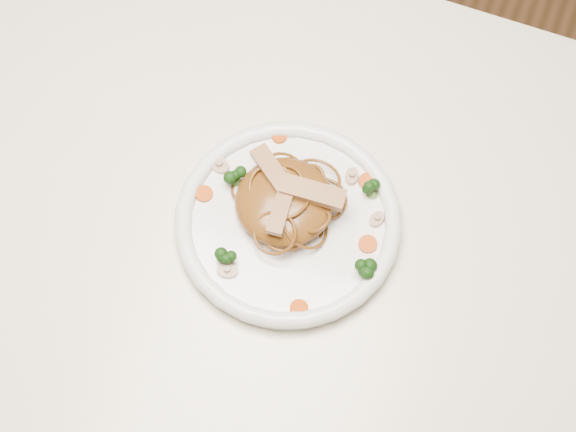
% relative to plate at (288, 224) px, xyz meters
% --- Properties ---
extents(ground, '(4.00, 4.00, 0.00)m').
position_rel_plate_xyz_m(ground, '(-0.09, 0.00, -0.76)').
color(ground, '#50371B').
rests_on(ground, ground).
extents(table, '(1.20, 0.80, 0.75)m').
position_rel_plate_xyz_m(table, '(-0.09, 0.00, -0.11)').
color(table, white).
rests_on(table, ground).
extents(plate, '(0.29, 0.29, 0.02)m').
position_rel_plate_xyz_m(plate, '(0.00, 0.00, 0.00)').
color(plate, white).
rests_on(plate, table).
extents(noodle_mound, '(0.12, 0.12, 0.04)m').
position_rel_plate_xyz_m(noodle_mound, '(-0.01, 0.01, 0.03)').
color(noodle_mound, brown).
rests_on(noodle_mound, plate).
extents(chicken_a, '(0.08, 0.03, 0.01)m').
position_rel_plate_xyz_m(chicken_a, '(0.02, 0.03, 0.05)').
color(chicken_a, '#AD8552').
rests_on(chicken_a, noodle_mound).
extents(chicken_b, '(0.07, 0.06, 0.01)m').
position_rel_plate_xyz_m(chicken_b, '(-0.04, 0.04, 0.05)').
color(chicken_b, '#AD8552').
rests_on(chicken_b, noodle_mound).
extents(chicken_c, '(0.03, 0.06, 0.01)m').
position_rel_plate_xyz_m(chicken_c, '(-0.01, -0.01, 0.05)').
color(chicken_c, '#AD8552').
rests_on(chicken_c, noodle_mound).
extents(broccoli_0, '(0.02, 0.02, 0.03)m').
position_rel_plate_xyz_m(broccoli_0, '(0.08, 0.07, 0.02)').
color(broccoli_0, '#12340A').
rests_on(broccoli_0, plate).
extents(broccoli_1, '(0.04, 0.04, 0.03)m').
position_rel_plate_xyz_m(broccoli_1, '(-0.08, 0.03, 0.02)').
color(broccoli_1, '#12340A').
rests_on(broccoli_1, plate).
extents(broccoli_2, '(0.04, 0.04, 0.03)m').
position_rel_plate_xyz_m(broccoli_2, '(-0.05, -0.07, 0.02)').
color(broccoli_2, '#12340A').
rests_on(broccoli_2, plate).
extents(broccoli_3, '(0.03, 0.03, 0.03)m').
position_rel_plate_xyz_m(broccoli_3, '(0.11, -0.03, 0.02)').
color(broccoli_3, '#12340A').
rests_on(broccoli_3, plate).
extents(carrot_0, '(0.02, 0.02, 0.00)m').
position_rel_plate_xyz_m(carrot_0, '(0.07, 0.08, 0.01)').
color(carrot_0, '#C64407').
rests_on(carrot_0, plate).
extents(carrot_1, '(0.03, 0.03, 0.00)m').
position_rel_plate_xyz_m(carrot_1, '(-0.11, -0.00, 0.01)').
color(carrot_1, '#C64407').
rests_on(carrot_1, plate).
extents(carrot_2, '(0.02, 0.02, 0.00)m').
position_rel_plate_xyz_m(carrot_2, '(0.10, 0.01, 0.01)').
color(carrot_2, '#C64407').
rests_on(carrot_2, plate).
extents(carrot_3, '(0.02, 0.02, 0.00)m').
position_rel_plate_xyz_m(carrot_3, '(-0.05, 0.10, 0.01)').
color(carrot_3, '#C64407').
rests_on(carrot_3, plate).
extents(carrot_4, '(0.02, 0.02, 0.00)m').
position_rel_plate_xyz_m(carrot_4, '(0.05, -0.10, 0.01)').
color(carrot_4, '#C64407').
rests_on(carrot_4, plate).
extents(mushroom_0, '(0.03, 0.03, 0.01)m').
position_rel_plate_xyz_m(mushroom_0, '(-0.04, -0.09, 0.01)').
color(mushroom_0, '#CAB398').
rests_on(mushroom_0, plate).
extents(mushroom_1, '(0.03, 0.03, 0.01)m').
position_rel_plate_xyz_m(mushroom_1, '(0.10, 0.04, 0.01)').
color(mushroom_1, '#CAB398').
rests_on(mushroom_1, plate).
extents(mushroom_2, '(0.04, 0.04, 0.01)m').
position_rel_plate_xyz_m(mushroom_2, '(-0.11, 0.04, 0.01)').
color(mushroom_2, '#CAB398').
rests_on(mushroom_2, plate).
extents(mushroom_3, '(0.03, 0.03, 0.01)m').
position_rel_plate_xyz_m(mushroom_3, '(0.05, 0.08, 0.01)').
color(mushroom_3, '#CAB398').
rests_on(mushroom_3, plate).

